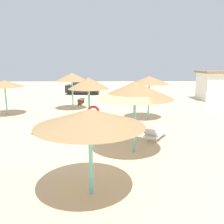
{
  "coord_description": "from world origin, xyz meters",
  "views": [
    {
      "loc": [
        -0.21,
        -8.89,
        3.68
      ],
      "look_at": [
        0.0,
        3.0,
        1.2
      ],
      "focal_mm": 37.4,
      "sensor_mm": 36.0,
      "label": 1
    }
  ],
  "objects": [
    {
      "name": "bench_2",
      "position": [
        -2.69,
        12.44,
        0.35
      ],
      "size": [
        0.55,
        1.53,
        0.49
      ],
      "color": "brown",
      "rests_on": "ground"
    },
    {
      "name": "lounger_3",
      "position": [
        2.11,
        2.07,
        0.32
      ],
      "size": [
        1.55,
        1.93,
        0.75
      ],
      "color": "white",
      "rests_on": "ground"
    },
    {
      "name": "beach_cabana",
      "position": [
        11.08,
        14.68,
        1.5
      ],
      "size": [
        4.03,
        3.39,
        2.95
      ],
      "color": "white",
      "rests_on": "ground"
    },
    {
      "name": "parasol_4",
      "position": [
        -3.08,
        10.0,
        2.62
      ],
      "size": [
        2.68,
        2.68,
        2.95
      ],
      "color": "#6BC6BC",
      "rests_on": "ground"
    },
    {
      "name": "parasol_7",
      "position": [
        2.52,
        6.47,
        2.6
      ],
      "size": [
        2.65,
        2.65,
        2.87
      ],
      "color": "#6BC6BC",
      "rests_on": "ground"
    },
    {
      "name": "bench_0",
      "position": [
        0.52,
        13.52,
        0.35
      ],
      "size": [
        1.55,
        0.68,
        0.49
      ],
      "color": "brown",
      "rests_on": "ground"
    },
    {
      "name": "parasol_5",
      "position": [
        -0.7,
        -2.76,
        2.24
      ],
      "size": [
        3.03,
        3.03,
        2.48
      ],
      "color": "#6BC6BC",
      "rests_on": "ground"
    },
    {
      "name": "bench_1",
      "position": [
        1.04,
        13.85,
        0.35
      ],
      "size": [
        1.54,
        0.63,
        0.49
      ],
      "color": "brown",
      "rests_on": "ground"
    },
    {
      "name": "ground_plane",
      "position": [
        0.0,
        0.0,
        0.0
      ],
      "size": [
        80.0,
        80.0,
        0.0
      ],
      "primitive_type": "plane",
      "color": "beige"
    },
    {
      "name": "lounger_2",
      "position": [
        -3.44,
        3.53,
        0.32
      ],
      "size": [
        1.81,
        1.77,
        0.72
      ],
      "color": "white",
      "rests_on": "ground"
    },
    {
      "name": "parked_car",
      "position": [
        -3.31,
        19.54,
        0.82
      ],
      "size": [
        4.13,
        2.25,
        1.72
      ],
      "color": "black",
      "rests_on": "ground"
    },
    {
      "name": "parasol_1",
      "position": [
        -7.58,
        7.9,
        2.27
      ],
      "size": [
        2.72,
        2.72,
        2.51
      ],
      "color": "#6BC6BC",
      "rests_on": "ground"
    },
    {
      "name": "parasol_2",
      "position": [
        -1.22,
        3.54,
        2.6
      ],
      "size": [
        2.23,
        2.23,
        2.95
      ],
      "color": "#6BC6BC",
      "rests_on": "ground"
    },
    {
      "name": "parasol_3",
      "position": [
        0.88,
        0.42,
        2.63
      ],
      "size": [
        3.14,
        3.14,
        2.97
      ],
      "color": "#6BC6BC",
      "rests_on": "ground"
    }
  ]
}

